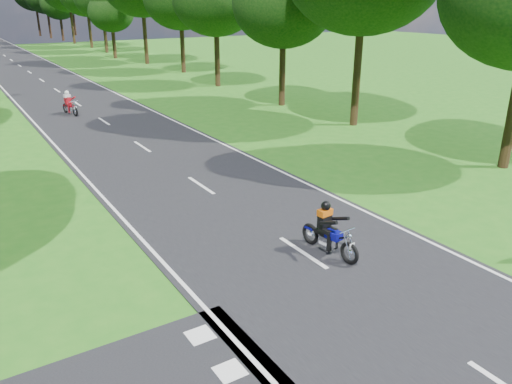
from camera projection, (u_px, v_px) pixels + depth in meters
ground at (355, 288)px, 11.43m from camera, size 160.00×160.00×0.00m
main_road at (20, 66)px, 51.02m from camera, size 7.00×140.00×0.02m
road_markings at (21, 68)px, 49.47m from camera, size 7.40×140.00×0.01m
rider_near_blue at (330, 229)px, 12.73m from camera, size 0.73×1.73×1.40m
rider_far_red at (69, 103)px, 28.67m from camera, size 0.84×1.71×1.37m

